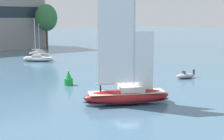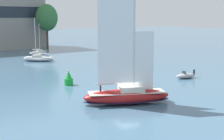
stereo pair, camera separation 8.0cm
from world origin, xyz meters
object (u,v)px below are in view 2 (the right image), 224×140
sailboat_moored_near_marina (38,58)px  sailboat_moored_far_slip (39,53)px  sailboat_main (127,94)px  tree_shore_center (47,18)px  channel_buoy (69,79)px  motor_tender (186,76)px

sailboat_moored_near_marina → sailboat_moored_far_slip: size_ratio=1.20×
sailboat_main → sailboat_moored_far_slip: 51.52m
tree_shore_center → sailboat_main: 65.03m
tree_shore_center → sailboat_moored_far_slip: (-7.62, -11.51, -9.04)m
sailboat_main → channel_buoy: (-0.98, 12.80, -0.17)m
sailboat_main → sailboat_moored_near_marina: sailboat_main is taller
sailboat_moored_near_marina → channel_buoy: bearing=-102.6°
sailboat_moored_near_marina → motor_tender: (12.25, -32.47, -0.22)m
sailboat_main → tree_shore_center: bearing=74.4°
tree_shore_center → sailboat_main: (-17.30, -62.11, -8.48)m
tree_shore_center → sailboat_moored_near_marina: (-12.49, -23.41, -8.93)m
tree_shore_center → sailboat_moored_far_slip: bearing=-123.5°
sailboat_main → channel_buoy: bearing=94.4°
motor_tender → channel_buoy: bearing=160.0°
tree_shore_center → motor_tender: 56.62m
tree_shore_center → sailboat_moored_near_marina: tree_shore_center is taller
sailboat_main → sailboat_moored_far_slip: bearing=79.2°
tree_shore_center → motor_tender: (-0.24, -55.88, -9.15)m
tree_shore_center → channel_buoy: (-18.28, -49.31, -8.65)m
tree_shore_center → channel_buoy: size_ratio=5.85×
tree_shore_center → sailboat_main: size_ratio=0.97×
tree_shore_center → sailboat_moored_near_marina: size_ratio=1.41×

